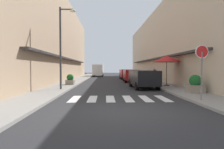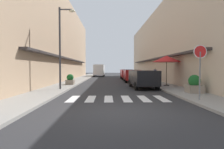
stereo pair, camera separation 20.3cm
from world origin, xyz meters
name	(u,v)px [view 2 (the right image)]	position (x,y,z in m)	size (l,w,h in m)	color
ground_plane	(112,81)	(0.00, 16.45, 0.00)	(90.49, 90.49, 0.00)	#2B2B2D
sidewalk_left	(76,81)	(-4.51, 16.45, 0.06)	(2.23, 57.59, 0.12)	gray
sidewalk_right	(148,81)	(4.51, 16.45, 0.06)	(2.23, 57.59, 0.12)	gray
building_row_left	(49,40)	(-8.13, 17.51, 5.31)	(5.50, 39.02, 10.63)	tan
building_row_right	(174,46)	(8.12, 17.51, 4.58)	(5.50, 39.02, 9.17)	#C6B299
crosswalk	(117,99)	(0.00, 2.93, 0.01)	(5.20, 2.20, 0.01)	silver
parked_car_near	(143,77)	(2.35, 8.14, 0.92)	(1.92, 4.25, 1.47)	black
parked_car_mid	(132,74)	(2.35, 15.11, 0.92)	(1.89, 4.23, 1.47)	maroon
parked_car_far	(127,73)	(2.35, 20.72, 0.92)	(1.83, 3.95, 1.47)	maroon
delivery_van	(99,69)	(-2.20, 31.27, 1.41)	(2.15, 5.46, 2.37)	silver
round_street_sign	(200,58)	(3.86, 1.71, 2.13)	(0.65, 0.07, 2.63)	slate
street_lamp	(62,40)	(-3.82, 6.74, 3.70)	(1.19, 0.28, 5.92)	#38383D
cafe_umbrella	(167,59)	(4.59, 9.15, 2.44)	(2.51, 2.51, 2.61)	#262626
planter_corner	(194,85)	(4.87, 4.43, 0.62)	(0.90, 0.90, 1.11)	gray
planter_midblock	(70,80)	(-4.03, 10.59, 0.56)	(0.76, 0.76, 0.97)	gray
pedestrian_walking_near	(155,74)	(5.12, 15.19, 0.94)	(0.34, 0.34, 1.57)	#282B33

